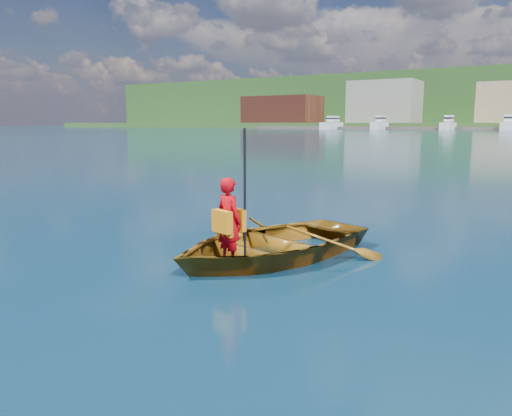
{
  "coord_description": "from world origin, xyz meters",
  "views": [
    {
      "loc": [
        4.26,
        -6.51,
        1.99
      ],
      "look_at": [
        0.36,
        -0.21,
        0.73
      ],
      "focal_mm": 35.0,
      "sensor_mm": 36.0,
      "label": 1
    }
  ],
  "objects": [
    {
      "name": "child_paddler",
      "position": [
        0.49,
        -1.11,
        0.69
      ],
      "size": [
        0.49,
        0.42,
        1.83
      ],
      "color": "#BC050D",
      "rests_on": "ground"
    },
    {
      "name": "ground",
      "position": [
        0.0,
        0.0,
        0.0
      ],
      "size": [
        600.0,
        600.0,
        0.0
      ],
      "color": "#142E47",
      "rests_on": "ground"
    },
    {
      "name": "hillside_trees",
      "position": [
        -52.0,
        235.34,
        17.37
      ],
      "size": [
        309.26,
        84.8,
        25.44
      ],
      "color": "#382314",
      "rests_on": "ground"
    },
    {
      "name": "rowboat",
      "position": [
        0.61,
        -0.21,
        0.21
      ],
      "size": [
        3.36,
        4.01,
        0.71
      ],
      "color": "brown",
      "rests_on": "ground"
    }
  ]
}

